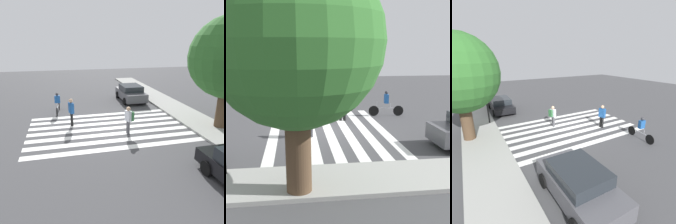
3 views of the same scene
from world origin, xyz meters
The scene contains 7 objects.
ground_plane centered at (0.00, 0.00, 0.00)m, with size 60.00×60.00×0.00m, color #444447.
sidewalk_curb centered at (0.00, 6.25, 0.07)m, with size 36.00×2.50×0.14m.
crosswalk_stripes centered at (0.00, 0.00, 0.00)m, with size 6.01×10.00×0.01m.
pedestrian_adult_blue_shirt centered at (1.05, 1.02, 1.00)m, with size 0.51×0.48×1.70m.
pedestrian_adult_tall_backpack centered at (-1.09, -2.24, 1.04)m, with size 0.55×0.36×1.84m.
cyclist_mid_street centered at (-4.00, -3.13, 0.86)m, with size 2.20×0.42×1.60m.
car_parked_dark_suv centered at (-6.19, 3.50, 0.76)m, with size 4.08×2.07×1.47m.
Camera 1 is at (12.72, -2.79, 5.41)m, focal length 35.00 mm.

